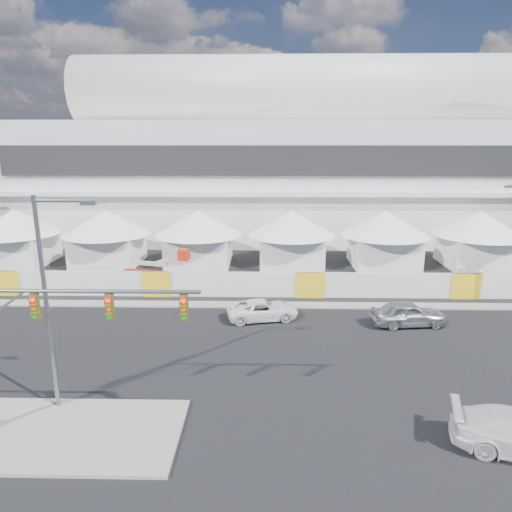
{
  "coord_description": "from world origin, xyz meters",
  "views": [
    {
      "loc": [
        2.51,
        -19.42,
        11.98
      ],
      "look_at": [
        1.88,
        10.0,
        4.45
      ],
      "focal_mm": 32.0,
      "sensor_mm": 36.0,
      "label": 1
    }
  ],
  "objects_px": {
    "pickup_curb": "(263,310)",
    "streetlight_median": "(51,291)",
    "sedan_silver": "(408,314)",
    "lot_car_a": "(484,278)",
    "traffic_mast": "(24,344)",
    "boom_lift": "(146,273)"
  },
  "relations": [
    {
      "from": "pickup_curb",
      "to": "streetlight_median",
      "type": "bearing_deg",
      "value": 128.92
    },
    {
      "from": "sedan_silver",
      "to": "lot_car_a",
      "type": "relative_size",
      "value": 1.12
    },
    {
      "from": "sedan_silver",
      "to": "streetlight_median",
      "type": "bearing_deg",
      "value": 112.41
    },
    {
      "from": "sedan_silver",
      "to": "pickup_curb",
      "type": "relative_size",
      "value": 0.99
    },
    {
      "from": "traffic_mast",
      "to": "lot_car_a",
      "type": "bearing_deg",
      "value": 36.21
    },
    {
      "from": "lot_car_a",
      "to": "traffic_mast",
      "type": "height_order",
      "value": "traffic_mast"
    },
    {
      "from": "traffic_mast",
      "to": "pickup_curb",
      "type": "bearing_deg",
      "value": 53.52
    },
    {
      "from": "streetlight_median",
      "to": "sedan_silver",
      "type": "bearing_deg",
      "value": 28.34
    },
    {
      "from": "pickup_curb",
      "to": "traffic_mast",
      "type": "xyz_separation_m",
      "value": [
        -9.46,
        -12.79,
        3.41
      ]
    },
    {
      "from": "lot_car_a",
      "to": "boom_lift",
      "type": "bearing_deg",
      "value": 120.61
    },
    {
      "from": "sedan_silver",
      "to": "traffic_mast",
      "type": "distance_m",
      "value": 22.75
    },
    {
      "from": "traffic_mast",
      "to": "streetlight_median",
      "type": "xyz_separation_m",
      "value": [
        0.42,
        1.84,
        1.6
      ]
    },
    {
      "from": "pickup_curb",
      "to": "lot_car_a",
      "type": "bearing_deg",
      "value": -78.9
    },
    {
      "from": "boom_lift",
      "to": "traffic_mast",
      "type": "bearing_deg",
      "value": -73.84
    },
    {
      "from": "pickup_curb",
      "to": "lot_car_a",
      "type": "relative_size",
      "value": 1.13
    },
    {
      "from": "lot_car_a",
      "to": "boom_lift",
      "type": "height_order",
      "value": "boom_lift"
    },
    {
      "from": "traffic_mast",
      "to": "boom_lift",
      "type": "distance_m",
      "value": 21.05
    },
    {
      "from": "pickup_curb",
      "to": "boom_lift",
      "type": "height_order",
      "value": "boom_lift"
    },
    {
      "from": "lot_car_a",
      "to": "traffic_mast",
      "type": "xyz_separation_m",
      "value": [
        -28.08,
        -20.56,
        3.38
      ]
    },
    {
      "from": "streetlight_median",
      "to": "boom_lift",
      "type": "xyz_separation_m",
      "value": [
        -1.08,
        18.95,
        -4.82
      ]
    },
    {
      "from": "lot_car_a",
      "to": "streetlight_median",
      "type": "xyz_separation_m",
      "value": [
        -27.66,
        -18.72,
        4.98
      ]
    },
    {
      "from": "sedan_silver",
      "to": "lot_car_a",
      "type": "xyz_separation_m",
      "value": [
        8.97,
        8.64,
        -0.11
      ]
    }
  ]
}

